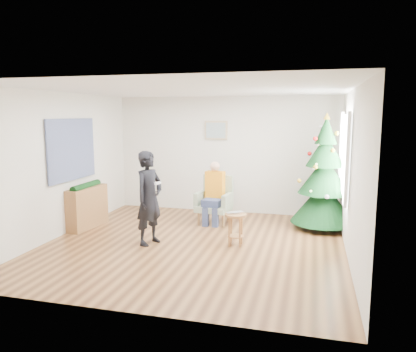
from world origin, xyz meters
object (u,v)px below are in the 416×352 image
(standing_man, at_px, (149,198))
(console, at_px, (87,207))
(christmas_tree, at_px, (324,177))
(stool, at_px, (236,229))
(armchair, at_px, (215,206))

(standing_man, bearing_deg, console, 86.23)
(christmas_tree, relative_size, stool, 4.09)
(console, bearing_deg, christmas_tree, 19.42)
(armchair, xyz_separation_m, console, (-2.34, -0.97, 0.05))
(stool, xyz_separation_m, console, (-3.03, 0.37, 0.12))
(standing_man, bearing_deg, armchair, -6.82)
(stool, bearing_deg, armchair, 117.11)
(christmas_tree, relative_size, standing_man, 1.40)
(stool, bearing_deg, standing_man, -169.35)
(armchair, distance_m, console, 2.54)
(christmas_tree, bearing_deg, console, -166.14)
(christmas_tree, height_order, stool, christmas_tree)
(stool, height_order, console, console)
(console, bearing_deg, standing_man, -16.39)
(christmas_tree, height_order, armchair, christmas_tree)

